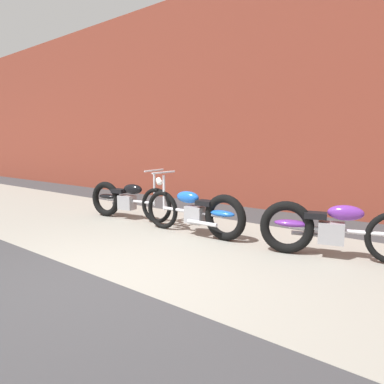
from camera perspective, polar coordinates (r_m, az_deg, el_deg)
The scene contains 6 objects.
ground_plane at distance 4.05m, azimuth -13.74°, elevation -13.97°, with size 80.00×80.00×0.00m, color #38383A.
sidewalk_slab at distance 5.24m, azimuth 1.65°, elevation -8.66°, with size 36.00×3.50×0.01m, color gray.
brick_building_wall at distance 8.15m, azimuth 16.93°, elevation 15.65°, with size 36.00×0.50×5.30m, color brown.
motorcycle_black at distance 7.10m, azimuth -11.16°, elevation -1.18°, with size 2.00×0.58×1.03m.
motorcycle_blue at distance 5.67m, azimuth 1.19°, elevation -3.30°, with size 2.01×0.58×1.03m.
motorcycle_purple at distance 4.91m, azimuth 21.09°, elevation -5.56°, with size 1.95×0.80×1.03m.
Camera 1 is at (3.00, -2.29, 1.49)m, focal length 32.33 mm.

